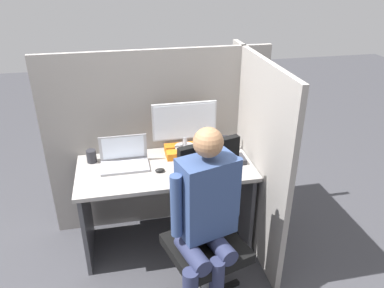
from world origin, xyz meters
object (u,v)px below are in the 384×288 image
object	(u,v)px
monitor	(185,123)
pen_cup	(91,156)
laptop	(124,160)
person	(206,215)
carrot_toy	(200,177)
stapler	(242,159)
office_chair	(207,224)
paper_box	(185,151)
coffee_mug	(225,143)

from	to	relation	value
monitor	pen_cup	size ratio (longest dim) A/B	4.99
pen_cup	laptop	bearing A→B (deg)	-24.30
person	pen_cup	distance (m)	1.12
laptop	person	size ratio (longest dim) A/B	0.27
monitor	carrot_toy	bearing A→B (deg)	-85.40
stapler	pen_cup	bearing A→B (deg)	168.97
laptop	office_chair	world-z (taller)	office_chair
paper_box	coffee_mug	world-z (taller)	coffee_mug
office_chair	coffee_mug	world-z (taller)	office_chair
paper_box	laptop	size ratio (longest dim) A/B	0.88
laptop	carrot_toy	world-z (taller)	laptop
monitor	carrot_toy	size ratio (longest dim) A/B	4.36
paper_box	pen_cup	world-z (taller)	pen_cup
stapler	carrot_toy	distance (m)	0.43
person	coffee_mug	size ratio (longest dim) A/B	12.56
paper_box	monitor	world-z (taller)	monitor
person	pen_cup	bearing A→B (deg)	128.45
pen_cup	monitor	bearing A→B (deg)	-1.11
monitor	paper_box	bearing A→B (deg)	-90.00
person	coffee_mug	bearing A→B (deg)	67.39
monitor	office_chair	size ratio (longest dim) A/B	0.46
person	pen_cup	size ratio (longest dim) A/B	13.07
stapler	person	world-z (taller)	person
paper_box	carrot_toy	bearing A→B (deg)	-85.37
laptop	pen_cup	size ratio (longest dim) A/B	3.56
monitor	stapler	distance (m)	0.53
carrot_toy	office_chair	xyz separation A→B (m)	(-0.02, -0.30, -0.19)
person	coffee_mug	world-z (taller)	person
monitor	laptop	xyz separation A→B (m)	(-0.48, -0.10, -0.22)
office_chair	person	world-z (taller)	person
paper_box	monitor	xyz separation A→B (m)	(0.00, 0.00, 0.24)
monitor	pen_cup	xyz separation A→B (m)	(-0.73, 0.01, -0.22)
office_chair	laptop	bearing A→B (deg)	129.10
coffee_mug	carrot_toy	bearing A→B (deg)	-125.18
laptop	office_chair	bearing A→B (deg)	-50.90
carrot_toy	laptop	bearing A→B (deg)	148.95
laptop	carrot_toy	bearing A→B (deg)	-31.05
laptop	coffee_mug	world-z (taller)	laptop
paper_box	carrot_toy	world-z (taller)	paper_box
pen_cup	person	bearing A→B (deg)	-51.55
paper_box	carrot_toy	size ratio (longest dim) A/B	2.72
laptop	coffee_mug	size ratio (longest dim) A/B	3.42
laptop	person	distance (m)	0.89
carrot_toy	stapler	bearing A→B (deg)	27.69
office_chair	pen_cup	bearing A→B (deg)	135.79
paper_box	carrot_toy	distance (m)	0.41
monitor	person	world-z (taller)	person
laptop	person	bearing A→B (deg)	-59.51
person	pen_cup	world-z (taller)	person
coffee_mug	pen_cup	xyz separation A→B (m)	(-1.07, -0.02, -0.00)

